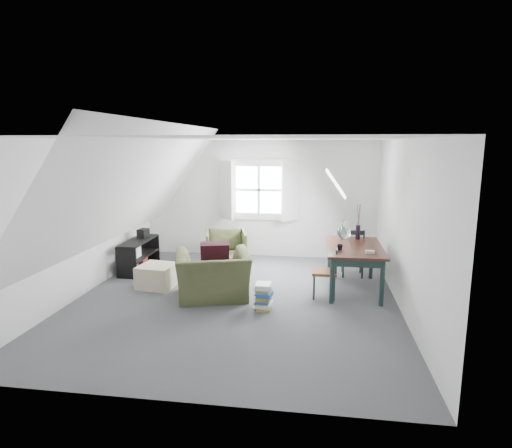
% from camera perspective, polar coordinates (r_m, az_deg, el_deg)
% --- Properties ---
extents(floor, '(5.50, 5.50, 0.00)m').
position_cam_1_polar(floor, '(6.86, -2.76, -10.04)').
color(floor, '#49494D').
rests_on(floor, ground).
extents(ceiling, '(5.50, 5.50, 0.00)m').
position_cam_1_polar(ceiling, '(6.42, -2.97, 11.32)').
color(ceiling, white).
rests_on(ceiling, wall_back).
extents(wall_back, '(5.00, 0.00, 5.00)m').
position_cam_1_polar(wall_back, '(9.21, 0.42, 3.35)').
color(wall_back, silver).
rests_on(wall_back, ground).
extents(wall_front, '(5.00, 0.00, 5.00)m').
position_cam_1_polar(wall_front, '(3.94, -10.60, -6.92)').
color(wall_front, silver).
rests_on(wall_front, ground).
extents(wall_left, '(0.00, 5.50, 5.50)m').
position_cam_1_polar(wall_left, '(7.42, -22.17, 0.76)').
color(wall_left, silver).
rests_on(wall_left, ground).
extents(wall_right, '(0.00, 5.50, 5.50)m').
position_cam_1_polar(wall_right, '(6.53, 19.20, -0.30)').
color(wall_right, silver).
rests_on(wall_right, ground).
extents(slope_left, '(3.19, 5.50, 4.48)m').
position_cam_1_polar(slope_left, '(6.92, -15.65, 4.88)').
color(slope_left, white).
rests_on(slope_left, wall_left).
extents(slope_right, '(3.19, 5.50, 4.48)m').
position_cam_1_polar(slope_right, '(6.34, 11.02, 4.58)').
color(slope_right, white).
rests_on(slope_right, wall_right).
extents(dormer_window, '(1.71, 0.35, 1.30)m').
position_cam_1_polar(dormer_window, '(9.11, 0.36, 4.54)').
color(dormer_window, white).
rests_on(dormer_window, wall_back).
extents(skylight, '(0.35, 0.75, 0.47)m').
position_cam_1_polar(skylight, '(7.64, 10.56, 5.38)').
color(skylight, white).
rests_on(skylight, slope_right).
extents(armchair_near, '(1.38, 1.28, 0.74)m').
position_cam_1_polar(armchair_near, '(6.98, -5.70, -9.71)').
color(armchair_near, '#414828').
rests_on(armchair_near, floor).
extents(armchair_far, '(0.96, 0.98, 0.73)m').
position_cam_1_polar(armchair_far, '(8.65, -4.00, -5.64)').
color(armchair_far, '#414828').
rests_on(armchair_far, floor).
extents(throw_pillow, '(0.51, 0.37, 0.47)m').
position_cam_1_polar(throw_pillow, '(6.92, -5.50, -4.21)').
color(throw_pillow, '#340E1A').
rests_on(throw_pillow, armchair_near).
extents(ottoman, '(0.64, 0.64, 0.38)m').
position_cam_1_polar(ottoman, '(7.58, -13.02, -6.76)').
color(ottoman, '#B6AB8A').
rests_on(ottoman, floor).
extents(dining_table, '(0.91, 1.51, 0.76)m').
position_cam_1_polar(dining_table, '(7.29, 12.94, -3.65)').
color(dining_table, '#331912').
rests_on(dining_table, floor).
extents(demijohn, '(0.24, 0.24, 0.34)m').
position_cam_1_polar(demijohn, '(7.66, 11.63, -1.07)').
color(demijohn, silver).
rests_on(demijohn, dining_table).
extents(vase_twigs, '(0.08, 0.09, 0.63)m').
position_cam_1_polar(vase_twigs, '(7.78, 13.43, -0.95)').
color(vase_twigs, black).
rests_on(vase_twigs, dining_table).
extents(cup, '(0.11, 0.11, 0.09)m').
position_cam_1_polar(cup, '(6.96, 11.11, -3.42)').
color(cup, black).
rests_on(cup, dining_table).
extents(paper_box, '(0.13, 0.09, 0.04)m').
position_cam_1_polar(paper_box, '(6.84, 14.95, -3.62)').
color(paper_box, white).
rests_on(paper_box, dining_table).
extents(dining_chair_far, '(0.42, 0.42, 0.90)m').
position_cam_1_polar(dining_chair_far, '(8.10, 12.78, -3.57)').
color(dining_chair_far, brown).
rests_on(dining_chair_far, floor).
extents(dining_chair_near, '(0.38, 0.38, 0.82)m').
position_cam_1_polar(dining_chair_near, '(6.93, 9.36, -6.23)').
color(dining_chair_near, brown).
rests_on(dining_chair_near, floor).
extents(media_shelf, '(0.39, 1.16, 0.60)m').
position_cam_1_polar(media_shelf, '(8.59, -15.43, -4.26)').
color(media_shelf, black).
rests_on(media_shelf, floor).
extents(electronics_box, '(0.19, 0.25, 0.18)m').
position_cam_1_polar(electronics_box, '(8.76, -14.81, -1.22)').
color(electronics_box, black).
rests_on(electronics_box, media_shelf).
extents(magazine_stack, '(0.29, 0.34, 0.38)m').
position_cam_1_polar(magazine_stack, '(6.44, 1.01, -9.63)').
color(magazine_stack, '#B29933').
rests_on(magazine_stack, floor).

